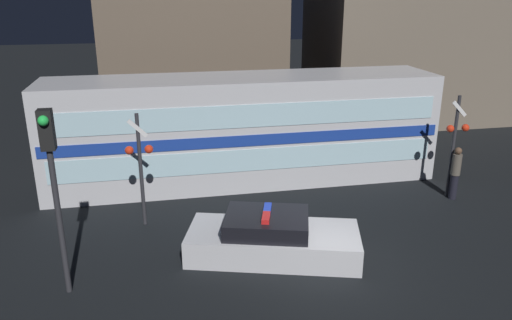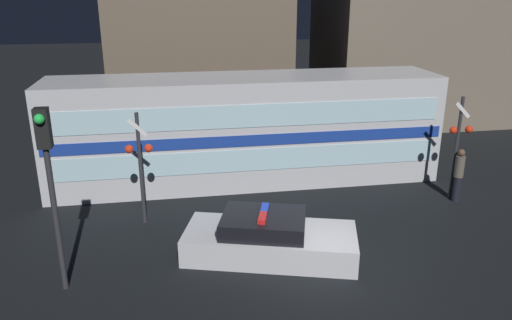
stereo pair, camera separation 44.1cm
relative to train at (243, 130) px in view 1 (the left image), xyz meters
The scene contains 9 objects.
ground_plane 7.37m from the train, 81.68° to the right, with size 120.00×120.00×0.00m, color black.
train is the anchor object (origin of this frame).
police_car 5.98m from the train, 92.52° to the right, with size 4.98×3.15×1.33m.
pedestrian 7.61m from the train, 25.46° to the right, with size 0.31×0.31×1.87m.
crossing_signal_near 7.40m from the train, 24.56° to the right, with size 0.82×0.32×3.61m.
crossing_signal_far 4.87m from the train, 139.12° to the right, with size 0.82×0.32×3.53m.
traffic_light_corner 8.57m from the train, 130.05° to the right, with size 0.30×0.46×4.51m.
building_left 8.77m from the train, 97.44° to the left, with size 8.88×5.65×6.74m.
building_center 13.95m from the train, 35.63° to the left, with size 11.15×6.44×9.76m.
Camera 1 is at (-4.12, -10.55, 6.96)m, focal length 35.00 mm.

